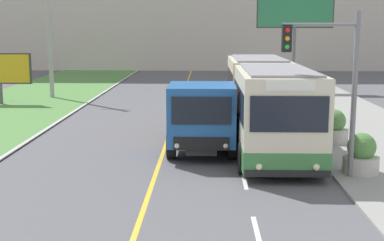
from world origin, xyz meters
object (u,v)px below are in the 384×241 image
(planter_round_second, at_px, (334,128))
(dump_truck, at_px, (202,117))
(billboard_large, at_px, (295,15))
(traffic_light_mast, at_px, (331,73))
(utility_pole_far, at_px, (48,13))
(planter_round_near, at_px, (361,155))
(city_bus, at_px, (265,102))

(planter_round_second, bearing_deg, dump_truck, -163.46)
(billboard_large, bearing_deg, traffic_light_mast, -96.42)
(utility_pole_far, bearing_deg, planter_round_near, -50.61)
(city_bus, distance_m, utility_pole_far, 18.57)
(utility_pole_far, bearing_deg, dump_truck, -56.75)
(utility_pole_far, xyz_separation_m, planter_round_second, (15.14, -13.61, -4.82))
(city_bus, relative_size, utility_pole_far, 1.16)
(planter_round_near, bearing_deg, utility_pole_far, 129.39)
(dump_truck, xyz_separation_m, billboard_large, (6.41, 19.25, 4.05))
(dump_truck, distance_m, traffic_light_mast, 5.49)
(traffic_light_mast, distance_m, billboard_large, 22.89)
(traffic_light_mast, height_order, billboard_large, billboard_large)
(billboard_large, bearing_deg, utility_pole_far, -165.95)
(utility_pole_far, bearing_deg, billboard_large, 14.05)
(utility_pole_far, height_order, planter_round_second, utility_pole_far)
(city_bus, distance_m, dump_truck, 3.21)
(utility_pole_far, xyz_separation_m, planter_round_near, (14.93, -18.18, -4.83))
(traffic_light_mast, bearing_deg, utility_pole_far, 126.64)
(traffic_light_mast, distance_m, planter_round_second, 5.74)
(planter_round_second, bearing_deg, traffic_light_mast, -105.15)
(dump_truck, height_order, planter_round_near, dump_truck)
(dump_truck, relative_size, planter_round_second, 4.93)
(city_bus, relative_size, billboard_large, 1.83)
(dump_truck, xyz_separation_m, planter_round_near, (4.99, -3.02, -0.68))
(traffic_light_mast, bearing_deg, planter_round_second, 74.85)
(planter_round_near, bearing_deg, planter_round_second, 87.37)
(utility_pole_far, bearing_deg, traffic_light_mast, -53.36)
(city_bus, height_order, dump_truck, city_bus)
(city_bus, distance_m, billboard_large, 18.12)
(city_bus, xyz_separation_m, planter_round_second, (2.67, -0.40, -0.98))
(utility_pole_far, distance_m, traffic_light_mast, 23.23)
(utility_pole_far, relative_size, traffic_light_mast, 2.14)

